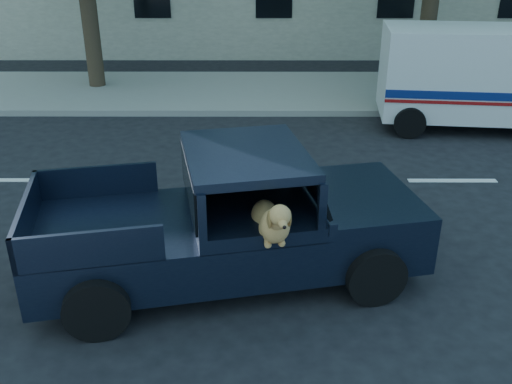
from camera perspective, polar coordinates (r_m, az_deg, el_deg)
ground at (r=7.38m, az=-3.53°, el=-9.69°), size 120.00×120.00×0.00m
far_sidewalk at (r=15.80m, az=-1.56°, el=10.00°), size 60.00×4.00×0.15m
lane_stripes at (r=10.45m, az=8.60°, el=1.15°), size 21.60×0.14×0.01m
pickup_truck at (r=7.33m, az=-3.31°, el=-4.50°), size 5.12×2.91×1.73m
mail_truck at (r=13.77m, az=20.50°, el=10.00°), size 4.22×2.43×2.21m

